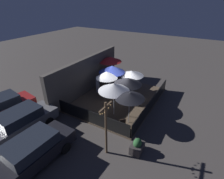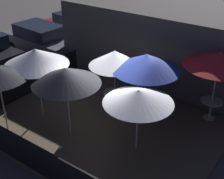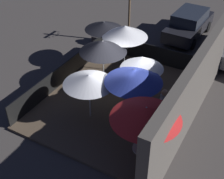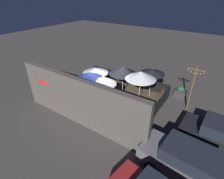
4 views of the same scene
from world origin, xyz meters
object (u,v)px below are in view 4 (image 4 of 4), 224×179
(patio_umbrella_0, at_px, (103,80))
(parked_car_1, at_px, (190,164))
(patio_chair_0, at_px, (79,100))
(planter_box, at_px, (180,92))
(patio_umbrella_3, at_px, (89,76))
(light_post, at_px, (192,86))
(patio_umbrella_6, at_px, (123,70))
(patio_chair_1, at_px, (161,94))
(patio_umbrella_5, at_px, (152,71))
(patio_umbrella_2, at_px, (141,75))
(patio_umbrella_1, at_px, (55,75))
(patio_umbrella_4, at_px, (95,70))
(dining_table_0, at_px, (104,99))
(dining_table_1, at_px, (59,96))
(patron_0, at_px, (88,104))

(patio_umbrella_0, distance_m, parked_car_1, 6.86)
(patio_chair_0, relative_size, planter_box, 1.01)
(patio_umbrella_3, height_order, light_post, light_post)
(patio_umbrella_6, xyz_separation_m, patio_chair_1, (-2.75, -1.01, -1.59))
(patio_umbrella_0, relative_size, patio_umbrella_5, 1.01)
(patio_umbrella_2, xyz_separation_m, parked_car_1, (-4.43, 4.07, -1.49))
(patio_umbrella_1, relative_size, light_post, 0.75)
(patio_umbrella_4, distance_m, parked_car_1, 8.99)
(patio_chair_1, height_order, light_post, light_post)
(patio_chair_0, bearing_deg, dining_table_0, -163.16)
(patio_umbrella_0, relative_size, patio_chair_1, 2.49)
(patio_umbrella_3, height_order, dining_table_1, patio_umbrella_3)
(patio_umbrella_1, xyz_separation_m, dining_table_1, (0.00, 0.00, -1.69))
(patio_umbrella_1, xyz_separation_m, patio_umbrella_4, (-1.21, -2.90, -0.42))
(parked_car_1, bearing_deg, patio_umbrella_0, -15.76)
(planter_box, bearing_deg, parked_car_1, 107.63)
(patio_chair_0, height_order, planter_box, patio_chair_0)
(patio_umbrella_2, bearing_deg, dining_table_0, 42.73)
(planter_box, height_order, parked_car_1, parked_car_1)
(patio_umbrella_3, bearing_deg, dining_table_0, -171.41)
(patio_umbrella_5, distance_m, dining_table_1, 7.07)
(patio_umbrella_5, bearing_deg, patio_umbrella_1, 41.28)
(patio_umbrella_1, xyz_separation_m, dining_table_0, (-3.00, -1.50, -1.66))
(patio_umbrella_6, bearing_deg, dining_table_1, 46.48)
(patio_umbrella_1, relative_size, patio_chair_1, 2.66)
(light_post, bearing_deg, patio_umbrella_6, 12.89)
(dining_table_0, xyz_separation_m, parked_car_1, (-6.32, 2.32, 0.16))
(patio_umbrella_5, bearing_deg, patio_umbrella_3, 44.24)
(patio_umbrella_6, height_order, dining_table_0, patio_umbrella_6)
(patio_umbrella_5, distance_m, dining_table_0, 4.05)
(dining_table_0, xyz_separation_m, patron_0, (0.40, 1.20, 0.07))
(patio_umbrella_2, distance_m, planter_box, 4.07)
(light_post, relative_size, parked_car_1, 0.73)
(parked_car_1, bearing_deg, patio_umbrella_1, -0.62)
(patio_umbrella_4, distance_m, dining_table_0, 2.59)
(planter_box, bearing_deg, patron_0, 51.51)
(dining_table_0, relative_size, dining_table_1, 1.08)
(patio_umbrella_5, bearing_deg, dining_table_0, 54.41)
(patio_umbrella_1, bearing_deg, patron_0, -173.47)
(patio_umbrella_6, xyz_separation_m, patron_0, (0.74, 3.21, -1.45))
(patio_umbrella_2, bearing_deg, patio_umbrella_1, 33.59)
(patio_umbrella_5, distance_m, light_post, 2.89)
(dining_table_0, xyz_separation_m, planter_box, (-4.15, -4.52, -0.30))
(patio_umbrella_2, distance_m, patio_chair_0, 4.66)
(patio_umbrella_2, distance_m, patron_0, 4.06)
(patio_umbrella_5, relative_size, parked_car_1, 0.51)
(patio_umbrella_0, relative_size, patio_umbrella_1, 0.94)
(dining_table_0, xyz_separation_m, light_post, (-5.05, -3.09, 1.16))
(patio_umbrella_0, distance_m, light_post, 5.93)
(dining_table_1, height_order, parked_car_1, parked_car_1)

